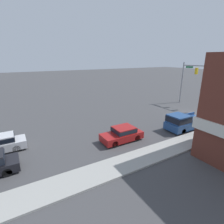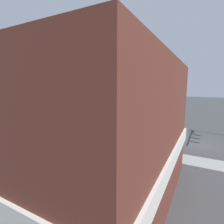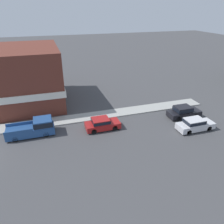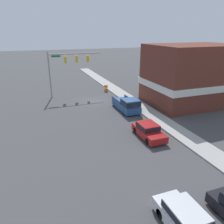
{
  "view_description": "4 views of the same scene",
  "coord_description": "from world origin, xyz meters",
  "px_view_note": "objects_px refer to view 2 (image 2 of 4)",
  "views": [
    {
      "loc": [
        -15.53,
        22.69,
        8.11
      ],
      "look_at": [
        0.35,
        13.45,
        2.35
      ],
      "focal_mm": 28.0,
      "sensor_mm": 36.0,
      "label": 1
    },
    {
      "loc": [
        -22.82,
        -0.44,
        7.04
      ],
      "look_at": [
        1.11,
        12.47,
        2.92
      ],
      "focal_mm": 28.0,
      "sensor_mm": 36.0,
      "label": 2
    },
    {
      "loc": [
        20.55,
        7.75,
        13.78
      ],
      "look_at": [
        -1.5,
        14.77,
        2.46
      ],
      "focal_mm": 35.0,
      "sensor_mm": 36.0,
      "label": 3
    },
    {
      "loc": [
        8.32,
        31.24,
        10.28
      ],
      "look_at": [
        1.31,
        12.23,
        2.69
      ],
      "focal_mm": 35.0,
      "sensor_mm": 36.0,
      "label": 4
    }
  ],
  "objects_px": {
    "car_lead": "(94,129)",
    "pickup_truck_parked": "(143,137)",
    "car_oncoming": "(59,118)",
    "car_second_ahead": "(42,121)"
  },
  "relations": [
    {
      "from": "car_lead",
      "to": "pickup_truck_parked",
      "type": "distance_m",
      "value": 7.87
    },
    {
      "from": "car_oncoming",
      "to": "pickup_truck_parked",
      "type": "height_order",
      "value": "pickup_truck_parked"
    },
    {
      "from": "car_lead",
      "to": "pickup_truck_parked",
      "type": "height_order",
      "value": "pickup_truck_parked"
    },
    {
      "from": "pickup_truck_parked",
      "to": "car_oncoming",
      "type": "bearing_deg",
      "value": 75.5
    },
    {
      "from": "car_oncoming",
      "to": "car_lead",
      "type": "bearing_deg",
      "value": 71.18
    },
    {
      "from": "car_lead",
      "to": "car_oncoming",
      "type": "xyz_separation_m",
      "value": [
        3.66,
        10.74,
        0.03
      ]
    },
    {
      "from": "car_lead",
      "to": "car_second_ahead",
      "type": "distance_m",
      "value": 11.45
    },
    {
      "from": "car_second_ahead",
      "to": "car_oncoming",
      "type": "xyz_separation_m",
      "value": [
        3.43,
        -0.71,
        -0.03
      ]
    },
    {
      "from": "car_oncoming",
      "to": "pickup_truck_parked",
      "type": "relative_size",
      "value": 0.85
    },
    {
      "from": "car_second_ahead",
      "to": "car_oncoming",
      "type": "bearing_deg",
      "value": -11.71
    }
  ]
}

